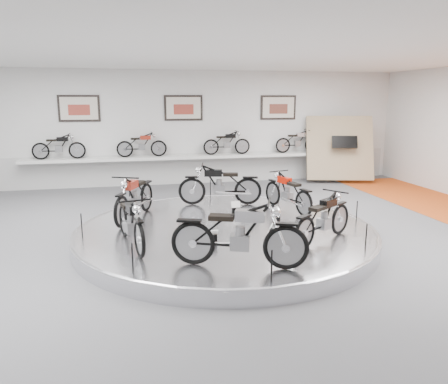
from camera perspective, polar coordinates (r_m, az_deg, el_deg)
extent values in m
plane|color=#525254|center=(9.27, 0.59, -6.90)|extent=(16.00, 16.00, 0.00)
plane|color=white|center=(8.82, 0.65, 18.51)|extent=(16.00, 16.00, 0.00)
plane|color=silver|center=(15.69, -5.28, 8.33)|extent=(16.00, 0.00, 16.00)
cube|color=#BCBCBA|center=(15.83, -5.17, 3.08)|extent=(15.68, 0.04, 1.10)
cylinder|color=silver|center=(9.50, 0.18, -5.47)|extent=(6.40, 6.40, 0.30)
torus|color=#B2B2BA|center=(9.46, 0.18, -4.77)|extent=(6.40, 6.40, 0.10)
cube|color=silver|center=(15.49, -5.06, 4.57)|extent=(11.00, 0.55, 0.10)
cube|color=beige|center=(15.57, -18.40, 10.32)|extent=(1.35, 0.06, 0.88)
cube|color=beige|center=(15.62, -5.31, 10.88)|extent=(1.35, 0.06, 0.88)
cube|color=beige|center=(16.44, 7.11, 10.90)|extent=(1.35, 0.06, 0.88)
cube|color=#9C8666|center=(16.58, 14.87, 5.57)|extent=(2.56, 1.52, 2.30)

